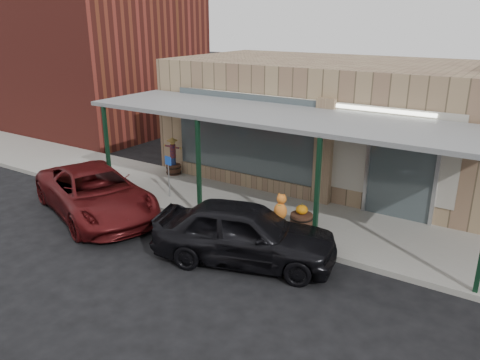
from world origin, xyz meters
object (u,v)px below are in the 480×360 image
Objects in this scene: barrel_scarecrow at (173,162)px; barrel_pumpkin at (301,219)px; handicap_sign at (169,171)px; car_maroon at (95,193)px; parked_sedan at (245,233)px.

barrel_pumpkin is at bearing -31.08° from barrel_scarecrow.
handicap_sign reaches higher than car_maroon.
barrel_pumpkin is at bearing -48.26° from car_maroon.
barrel_scarecrow is 6.26m from barrel_pumpkin.
parked_sedan reaches higher than handicap_sign.
barrel_pumpkin is (6.02, -1.71, -0.21)m from barrel_scarecrow.
handicap_sign is at bearing 47.11° from parked_sedan.
barrel_pumpkin is 6.12m from car_maroon.
car_maroon is (-1.10, -2.03, -0.31)m from handicap_sign.
barrel_pumpkin is at bearing -29.06° from parked_sedan.
parked_sedan is at bearing -102.11° from barrel_pumpkin.
barrel_scarecrow is at bearing 164.18° from barrel_pumpkin.
parked_sedan is (4.14, -2.01, -0.27)m from handicap_sign.
barrel_scarecrow reaches higher than handicap_sign.
handicap_sign is at bearing -67.89° from barrel_scarecrow.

